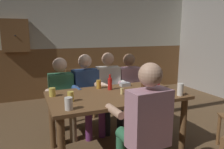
# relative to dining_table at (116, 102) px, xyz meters

# --- Properties ---
(back_wall_upper) EXTENTS (6.60, 0.12, 1.39)m
(back_wall_upper) POSITION_rel_dining_table_xyz_m (0.00, 2.81, 1.21)
(back_wall_upper) COLOR beige
(back_wall_wainscot) EXTENTS (6.60, 0.12, 1.18)m
(back_wall_wainscot) POSITION_rel_dining_table_xyz_m (0.00, 2.81, -0.08)
(back_wall_wainscot) COLOR brown
(back_wall_wainscot) RESTS_ON ground_plane
(dining_table) EXTENTS (1.69, 0.94, 0.78)m
(dining_table) POSITION_rel_dining_table_xyz_m (0.00, 0.00, 0.00)
(dining_table) COLOR brown
(dining_table) RESTS_ON ground_plane
(person_0) EXTENTS (0.49, 0.52, 1.18)m
(person_0) POSITION_rel_dining_table_xyz_m (-0.57, 0.70, -0.01)
(person_0) COLOR #33724C
(person_0) RESTS_ON ground_plane
(person_1) EXTENTS (0.55, 0.55, 1.22)m
(person_1) POSITION_rel_dining_table_xyz_m (-0.18, 0.69, -0.00)
(person_1) COLOR #2D4C84
(person_1) RESTS_ON ground_plane
(person_2) EXTENTS (0.55, 0.55, 1.23)m
(person_2) POSITION_rel_dining_table_xyz_m (0.18, 0.69, 0.00)
(person_2) COLOR silver
(person_2) RESTS_ON ground_plane
(person_3) EXTENTS (0.53, 0.53, 1.20)m
(person_3) POSITION_rel_dining_table_xyz_m (0.57, 0.69, -0.01)
(person_3) COLOR #B78493
(person_3) RESTS_ON ground_plane
(person_4) EXTENTS (0.57, 0.54, 1.27)m
(person_4) POSITION_rel_dining_table_xyz_m (-0.00, -0.70, 0.04)
(person_4) COLOR #B78493
(person_4) RESTS_ON ground_plane
(chair_empty_near_right) EXTENTS (0.48, 0.48, 0.88)m
(chair_empty_near_right) POSITION_rel_dining_table_xyz_m (-0.15, 1.40, -0.19)
(chair_empty_near_right) COLOR brown
(chair_empty_near_right) RESTS_ON ground_plane
(table_candle) EXTENTS (0.04, 0.04, 0.08)m
(table_candle) POSITION_rel_dining_table_xyz_m (0.06, -0.05, 0.15)
(table_candle) COLOR #F9E08C
(table_candle) RESTS_ON dining_table
(condiment_caddy) EXTENTS (0.14, 0.10, 0.05)m
(condiment_caddy) POSITION_rel_dining_table_xyz_m (0.28, 0.32, 0.13)
(condiment_caddy) COLOR #B2B7BC
(condiment_caddy) RESTS_ON dining_table
(plate_0) EXTENTS (0.23, 0.23, 0.01)m
(plate_0) POSITION_rel_dining_table_xyz_m (0.51, -0.17, 0.12)
(plate_0) COLOR white
(plate_0) RESTS_ON dining_table
(bottle_0) EXTENTS (0.06, 0.06, 0.21)m
(bottle_0) POSITION_rel_dining_table_xyz_m (0.00, 0.21, 0.20)
(bottle_0) COLOR red
(bottle_0) RESTS_ON dining_table
(bottle_1) EXTENTS (0.07, 0.07, 0.25)m
(bottle_1) POSITION_rel_dining_table_xyz_m (0.62, 0.01, 0.21)
(bottle_1) COLOR red
(bottle_1) RESTS_ON dining_table
(pint_glass_0) EXTENTS (0.07, 0.07, 0.16)m
(pint_glass_0) POSITION_rel_dining_table_xyz_m (0.41, 0.02, 0.19)
(pint_glass_0) COLOR #4C2D19
(pint_glass_0) RESTS_ON dining_table
(pint_glass_1) EXTENTS (0.07, 0.07, 0.12)m
(pint_glass_1) POSITION_rel_dining_table_xyz_m (-0.60, -0.09, 0.17)
(pint_glass_1) COLOR #E5C64C
(pint_glass_1) RESTS_ON dining_table
(pint_glass_2) EXTENTS (0.08, 0.08, 0.13)m
(pint_glass_2) POSITION_rel_dining_table_xyz_m (-0.67, -0.35, 0.17)
(pint_glass_2) COLOR white
(pint_glass_2) RESTS_ON dining_table
(pint_glass_3) EXTENTS (0.08, 0.08, 0.10)m
(pint_glass_3) POSITION_rel_dining_table_xyz_m (-0.76, 0.19, 0.16)
(pint_glass_3) COLOR #E5C64C
(pint_glass_3) RESTS_ON dining_table
(pint_glass_4) EXTENTS (0.06, 0.06, 0.12)m
(pint_glass_4) POSITION_rel_dining_table_xyz_m (-0.12, 0.34, 0.17)
(pint_glass_4) COLOR gold
(pint_glass_4) RESTS_ON dining_table
(pint_glass_5) EXTENTS (0.07, 0.07, 0.15)m
(pint_glass_5) POSITION_rel_dining_table_xyz_m (0.70, -0.37, 0.19)
(pint_glass_5) COLOR white
(pint_glass_5) RESTS_ON dining_table
(pint_glass_6) EXTENTS (0.08, 0.08, 0.15)m
(pint_glass_6) POSITION_rel_dining_table_xyz_m (0.12, -0.38, 0.18)
(pint_glass_6) COLOR #E5C64C
(pint_glass_6) RESTS_ON dining_table
(pint_glass_7) EXTENTS (0.07, 0.07, 0.14)m
(pint_glass_7) POSITION_rel_dining_table_xyz_m (0.64, 0.35, 0.18)
(pint_glass_7) COLOR #4C2D19
(pint_glass_7) RESTS_ON dining_table
(wall_dart_cabinet) EXTENTS (0.56, 0.15, 0.70)m
(wall_dart_cabinet) POSITION_rel_dining_table_xyz_m (-1.19, 2.68, 0.82)
(wall_dart_cabinet) COLOR brown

